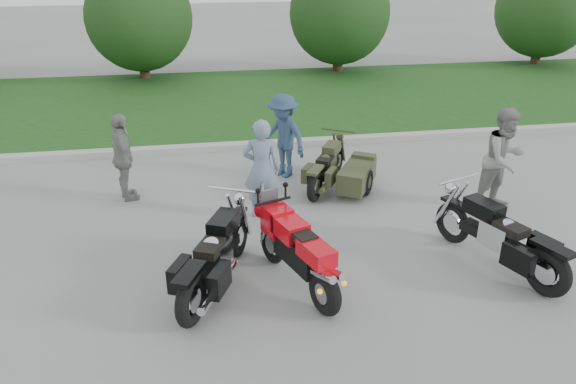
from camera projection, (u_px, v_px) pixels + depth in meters
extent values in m
plane|color=#9A9994|center=(296.00, 285.00, 8.24)|extent=(80.00, 80.00, 0.00)
cube|color=#A8A69E|center=(252.00, 145.00, 13.60)|extent=(60.00, 0.30, 0.15)
cube|color=#2A6221|center=(238.00, 101.00, 17.33)|extent=(60.00, 8.00, 0.14)
cylinder|color=#3F2B1C|center=(144.00, 65.00, 19.67)|extent=(0.36, 0.36, 1.20)
sphere|color=#1B3A15|center=(139.00, 18.00, 19.01)|extent=(3.60, 3.60, 3.60)
cylinder|color=#3F2B1C|center=(338.00, 58.00, 20.72)|extent=(0.36, 0.36, 1.20)
sphere|color=#1B3A15|center=(340.00, 13.00, 20.06)|extent=(3.60, 3.60, 3.60)
cylinder|color=#3F2B1C|center=(537.00, 52.00, 21.92)|extent=(0.36, 0.36, 1.20)
sphere|color=#1B3A15|center=(544.00, 9.00, 21.26)|extent=(3.60, 3.60, 3.60)
torus|color=black|center=(325.00, 293.00, 7.51)|extent=(0.41, 0.68, 0.65)
torus|color=black|center=(272.00, 244.00, 8.72)|extent=(0.33, 0.64, 0.63)
cube|color=black|center=(298.00, 253.00, 7.97)|extent=(0.60, 0.99, 0.37)
cube|color=red|center=(290.00, 228.00, 8.04)|extent=(0.53, 0.67, 0.27)
cube|color=red|center=(316.00, 253.00, 7.49)|extent=(0.49, 0.65, 0.23)
cube|color=black|center=(304.00, 237.00, 7.72)|extent=(0.38, 0.44, 0.11)
cube|color=red|center=(277.00, 220.00, 8.37)|extent=(0.48, 0.52, 0.42)
cylinder|color=silver|center=(323.00, 276.00, 7.29)|extent=(0.27, 0.50, 0.23)
cylinder|color=silver|center=(333.00, 273.00, 7.36)|extent=(0.27, 0.50, 0.23)
torus|color=black|center=(191.00, 300.00, 7.28)|extent=(0.48, 0.76, 0.75)
torus|color=black|center=(238.00, 236.00, 8.89)|extent=(0.41, 0.70, 0.70)
cube|color=black|center=(217.00, 259.00, 8.05)|extent=(0.76, 1.30, 0.15)
cube|color=silver|center=(216.00, 253.00, 8.01)|extent=(0.51, 0.59, 0.39)
cube|color=black|center=(223.00, 224.00, 8.17)|extent=(0.53, 0.68, 0.24)
cube|color=black|center=(211.00, 247.00, 7.78)|extent=(0.51, 0.63, 0.13)
cube|color=black|center=(189.00, 274.00, 7.12)|extent=(0.47, 0.65, 0.07)
cylinder|color=silver|center=(220.00, 284.00, 7.72)|extent=(0.60, 1.15, 0.11)
torus|color=black|center=(547.00, 272.00, 7.88)|extent=(0.44, 0.76, 0.74)
torus|color=black|center=(452.00, 223.00, 9.30)|extent=(0.38, 0.70, 0.70)
cube|color=black|center=(497.00, 240.00, 8.55)|extent=(0.70, 1.31, 0.15)
cube|color=silver|center=(498.00, 235.00, 8.52)|extent=(0.48, 0.58, 0.38)
cube|color=black|center=(484.00, 209.00, 8.65)|extent=(0.50, 0.67, 0.24)
cube|color=black|center=(509.00, 228.00, 8.31)|extent=(0.48, 0.62, 0.13)
cube|color=black|center=(553.00, 248.00, 7.72)|extent=(0.44, 0.65, 0.07)
cylinder|color=silver|center=(525.00, 256.00, 8.41)|extent=(0.54, 1.16, 0.11)
torus|color=black|center=(315.00, 186.00, 10.76)|extent=(0.46, 0.62, 0.63)
torus|color=black|center=(338.00, 160.00, 12.07)|extent=(0.40, 0.57, 0.59)
cube|color=black|center=(327.00, 169.00, 11.38)|extent=(0.74, 1.06, 0.13)
cube|color=#393E24|center=(327.00, 165.00, 11.35)|extent=(0.45, 0.50, 0.32)
cube|color=#393E24|center=(332.00, 149.00, 11.48)|extent=(0.48, 0.57, 0.20)
cube|color=black|center=(325.00, 160.00, 11.16)|extent=(0.46, 0.53, 0.11)
cube|color=#393E24|center=(315.00, 170.00, 10.62)|extent=(0.44, 0.54, 0.06)
cylinder|color=#393E24|center=(330.00, 182.00, 11.10)|extent=(0.60, 0.92, 0.09)
cube|color=#393E24|center=(357.00, 176.00, 11.10)|extent=(1.05, 1.30, 0.42)
torus|color=black|center=(368.00, 182.00, 11.06)|extent=(0.36, 0.50, 0.52)
imported|color=gray|center=(262.00, 169.00, 9.94)|extent=(0.74, 0.56, 1.84)
imported|color=gray|center=(504.00, 159.00, 10.26)|extent=(1.13, 1.00, 1.93)
imported|color=navy|center=(283.00, 136.00, 11.70)|extent=(1.23, 1.32, 1.78)
imported|color=gray|center=(123.00, 158.00, 10.64)|extent=(0.69, 1.08, 1.71)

